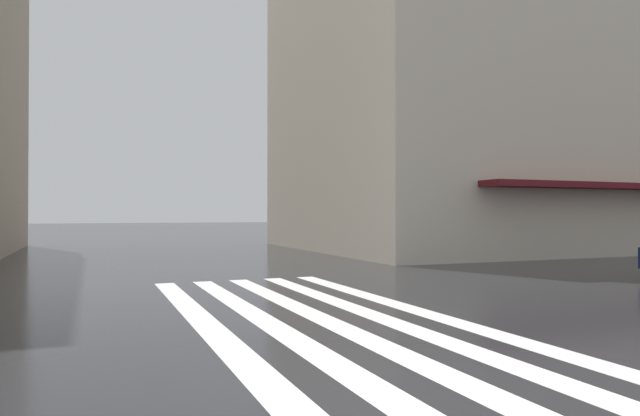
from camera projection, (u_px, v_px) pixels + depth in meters
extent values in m
plane|color=black|center=(389.00, 400.00, 5.64)|extent=(220.00, 220.00, 0.00)
cube|color=silver|center=(426.00, 313.00, 10.48)|extent=(13.00, 0.50, 0.01)
cube|color=silver|center=(379.00, 317.00, 10.10)|extent=(13.00, 0.50, 0.01)
cube|color=silver|center=(328.00, 321.00, 9.73)|extent=(13.00, 0.50, 0.01)
cube|color=silver|center=(272.00, 326.00, 9.35)|extent=(13.00, 0.50, 0.01)
cube|color=silver|center=(212.00, 330.00, 8.98)|extent=(13.00, 0.50, 0.01)
cube|color=beige|center=(510.00, 107.00, 31.80)|extent=(15.76, 23.82, 15.79)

